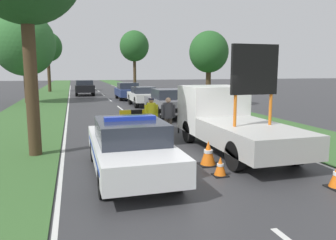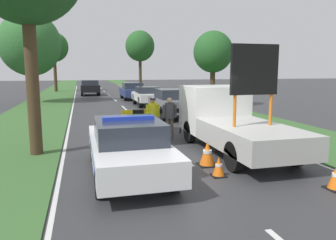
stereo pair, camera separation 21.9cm
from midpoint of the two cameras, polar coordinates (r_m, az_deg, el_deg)
The scene contains 21 objects.
ground_plane at distance 9.92m, azimuth 3.47°, elevation -6.77°, with size 160.00×160.00×0.00m, color #333335.
lane_markings at distance 27.34m, azimuth -8.51°, elevation 3.05°, with size 7.16×64.50×0.01m.
grass_verge_left at distance 29.30m, azimuth -19.94°, elevation 3.02°, with size 3.96×120.00×0.03m.
grass_verge_right at distance 30.44m, azimuth 1.60°, elevation 3.73°, with size 3.96×120.00×0.03m.
police_car at distance 8.41m, azimuth -6.20°, elevation -4.52°, with size 1.83×4.80×1.51m.
work_truck at distance 11.16m, azimuth 11.00°, elevation 0.18°, with size 2.08×5.73×3.36m.
road_barrier at distance 13.52m, azimuth -1.85°, elevation 1.12°, with size 2.77×0.08×1.04m.
police_officer at distance 13.06m, azimuth -2.18°, elevation 1.12°, with size 0.56×0.35×1.55m.
pedestrian_civilian at distance 12.69m, azimuth 0.77°, elevation 0.97°, with size 0.57×0.36×1.60m.
traffic_cone_near_police at distance 8.39m, azimuth 9.55°, elevation -8.03°, with size 0.36×0.36×0.50m.
traffic_cone_centre_front at distance 9.24m, azimuth 7.55°, elevation -5.78°, with size 0.51×0.51×0.70m.
traffic_cone_behind_barrier at distance 14.69m, azimuth -4.34°, elevation -0.45°, with size 0.46×0.46×0.64m.
traffic_cone_lane_edge at distance 13.59m, azimuth -8.51°, elevation -1.60°, with size 0.34×0.34×0.48m.
queued_car_suv_grey at distance 18.43m, azimuth 1.09°, elevation 3.07°, with size 1.92×4.21×1.60m.
queued_car_van_white at distance 24.52m, azimuth -3.41°, elevation 4.27°, with size 1.72×4.06×1.42m.
queued_car_hatch_blue at distance 30.04m, azimuth -6.00°, elevation 5.09°, with size 1.88×4.28×1.52m.
queued_car_sedan_black at distance 35.90m, azimuth -13.26°, elevation 5.57°, with size 1.93×4.00×1.60m.
roadside_tree_near_left at distance 24.07m, azimuth 8.13°, elevation 11.58°, with size 2.81×2.81×5.41m.
roadside_tree_near_right at distance 28.87m, azimuth -22.71°, elevation 12.08°, with size 4.81×4.81×7.22m.
roadside_tree_mid_left at distance 42.94m, azimuth -19.11°, elevation 11.87°, with size 3.40×3.40×7.21m.
roadside_tree_far_left at distance 44.36m, azimuth -4.76°, elevation 12.66°, with size 3.82×3.82×7.79m.
Camera 2 is at (-2.93, -9.10, 2.64)m, focal length 35.00 mm.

